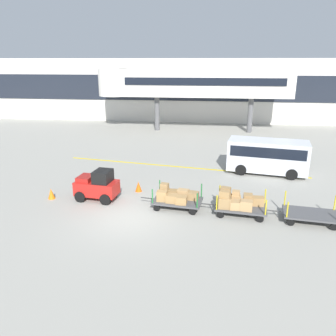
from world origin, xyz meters
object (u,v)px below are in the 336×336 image
object	(u,v)px
shuttle_van	(268,154)
safety_cone_near	(138,187)
baggage_tug	(97,186)
baggage_cart_middle	(238,202)
baggage_cart_tail	(310,214)
baggage_cart_lead	(176,197)
safety_cone_far	(51,194)

from	to	relation	value
shuttle_van	safety_cone_near	distance (m)	8.47
baggage_tug	safety_cone_near	world-z (taller)	baggage_tug
baggage_cart_middle	safety_cone_near	world-z (taller)	baggage_cart_middle
baggage_cart_tail	baggage_cart_lead	bearing A→B (deg)	172.88
baggage_cart_middle	safety_cone_far	xyz separation A→B (m)	(-9.38, 0.64, -0.31)
baggage_cart_middle	shuttle_van	world-z (taller)	shuttle_van
baggage_cart_tail	safety_cone_near	xyz separation A→B (m)	(-8.26, 2.58, -0.07)
baggage_tug	baggage_cart_tail	bearing A→B (deg)	-6.95
shuttle_van	safety_cone_near	bearing A→B (deg)	-150.93
shuttle_van	baggage_cart_middle	bearing A→B (deg)	-109.40
baggage_cart_tail	safety_cone_far	xyz separation A→B (m)	(-12.49, 1.02, -0.07)
baggage_cart_lead	baggage_cart_tail	bearing A→B (deg)	-7.12
baggage_cart_tail	shuttle_van	bearing A→B (deg)	97.68
baggage_tug	shuttle_van	size ratio (longest dim) A/B	0.44
baggage_cart_middle	safety_cone_near	xyz separation A→B (m)	(-5.14, 2.20, -0.31)
baggage_cart_tail	safety_cone_near	bearing A→B (deg)	162.65
baggage_tug	shuttle_van	world-z (taller)	shuttle_van
baggage_tug	safety_cone_far	size ratio (longest dim) A/B	4.03
safety_cone_near	baggage_cart_lead	bearing A→B (deg)	-39.28
baggage_cart_middle	safety_cone_far	size ratio (longest dim) A/B	5.57
safety_cone_far	shuttle_van	bearing A→B (deg)	25.99
shuttle_van	safety_cone_far	xyz separation A→B (m)	(-11.59, -5.65, -0.96)
baggage_cart_lead	baggage_cart_middle	distance (m)	2.93
shuttle_van	safety_cone_near	world-z (taller)	shuttle_van
baggage_cart_lead	shuttle_van	xyz separation A→B (m)	(5.12, 5.92, 0.71)
baggage_cart_tail	shuttle_van	distance (m)	6.79
safety_cone_near	safety_cone_far	world-z (taller)	same
baggage_cart_lead	safety_cone_near	distance (m)	2.90
baggage_tug	shuttle_van	bearing A→B (deg)	30.65
safety_cone_near	safety_cone_far	xyz separation A→B (m)	(-4.24, -1.56, 0.00)
baggage_cart_tail	shuttle_van	xyz separation A→B (m)	(-0.90, 6.67, 0.89)
baggage_cart_tail	safety_cone_far	world-z (taller)	baggage_cart_tail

